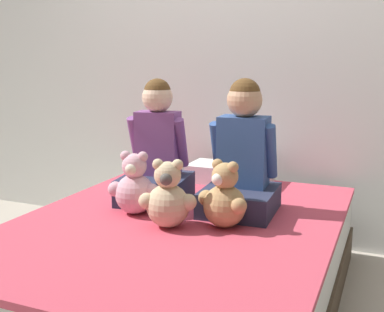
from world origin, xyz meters
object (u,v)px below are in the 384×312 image
object	(u,v)px
bed	(178,263)
teddy_bear_held_by_left_child	(135,188)
pillow_at_headboard	(230,173)
child_on_left	(157,155)
teddy_bear_held_by_right_child	(224,199)
child_on_right	(242,160)
teddy_bear_between_children	(168,199)

from	to	relation	value
bed	teddy_bear_held_by_left_child	size ratio (longest dim) A/B	5.99
pillow_at_headboard	child_on_left	bearing A→B (deg)	-114.25
bed	teddy_bear_held_by_right_child	distance (m)	0.43
child_on_left	child_on_right	size ratio (longest dim) A/B	0.99
child_on_left	pillow_at_headboard	world-z (taller)	child_on_left
teddy_bear_held_by_right_child	pillow_at_headboard	xyz separation A→B (m)	(-0.24, 0.80, -0.08)
bed	teddy_bear_between_children	xyz separation A→B (m)	(0.00, -0.11, 0.36)
bed	pillow_at_headboard	world-z (taller)	pillow_at_headboard
bed	pillow_at_headboard	size ratio (longest dim) A/B	3.73
child_on_right	teddy_bear_held_by_left_child	world-z (taller)	child_on_right
bed	teddy_bear_held_by_right_child	bearing A→B (deg)	-2.02
child_on_right	teddy_bear_held_by_right_child	bearing A→B (deg)	-92.40
bed	child_on_right	bearing A→B (deg)	47.73
teddy_bear_between_children	teddy_bear_held_by_right_child	bearing A→B (deg)	5.88
child_on_right	teddy_bear_held_by_right_child	world-z (taller)	child_on_right
teddy_bear_held_by_left_child	teddy_bear_between_children	bearing A→B (deg)	-36.17
bed	child_on_left	world-z (taller)	child_on_left
child_on_right	pillow_at_headboard	bearing A→B (deg)	111.74
teddy_bear_between_children	bed	bearing A→B (deg)	74.02
bed	child_on_right	world-z (taller)	child_on_right
child_on_right	bed	bearing A→B (deg)	-134.84
teddy_bear_between_children	pillow_at_headboard	world-z (taller)	teddy_bear_between_children
teddy_bear_between_children	pillow_at_headboard	xyz separation A→B (m)	(-0.00, 0.90, -0.08)
child_on_right	teddy_bear_between_children	distance (m)	0.46
child_on_left	pillow_at_headboard	size ratio (longest dim) A/B	1.30
pillow_at_headboard	teddy_bear_between_children	bearing A→B (deg)	-89.87
child_on_left	teddy_bear_held_by_left_child	world-z (taller)	child_on_left
child_on_right	pillow_at_headboard	size ratio (longest dim) A/B	1.31
bed	child_on_left	size ratio (longest dim) A/B	2.88
child_on_left	teddy_bear_held_by_left_child	xyz separation A→B (m)	(0.00, -0.25, -0.12)
bed	teddy_bear_between_children	bearing A→B (deg)	-88.97
child_on_left	teddy_bear_held_by_right_child	xyz separation A→B (m)	(0.48, -0.26, -0.12)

